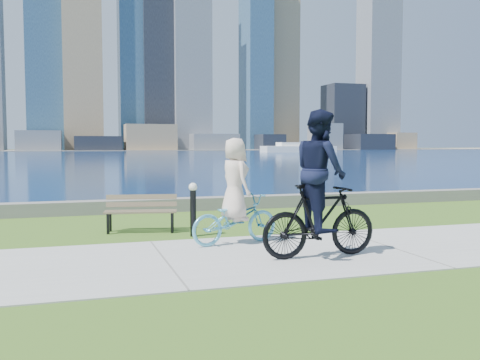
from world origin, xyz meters
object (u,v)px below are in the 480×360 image
object	(u,v)px
park_bench	(141,209)
cyclist_man	(320,196)
cyclist_woman	(235,205)
bollard_lamp	(193,206)

from	to	relation	value
park_bench	cyclist_man	xyz separation A→B (m)	(2.44, -3.50, 0.55)
park_bench	cyclist_woman	distance (m)	2.48
bollard_lamp	cyclist_woman	distance (m)	1.23
bollard_lamp	park_bench	bearing A→B (deg)	136.37
park_bench	cyclist_man	bearing A→B (deg)	-43.80
cyclist_woman	park_bench	bearing A→B (deg)	24.23
park_bench	cyclist_man	distance (m)	4.30
park_bench	cyclist_woman	xyz separation A→B (m)	(1.47, -1.98, 0.27)
cyclist_woman	bollard_lamp	bearing A→B (deg)	13.97
bollard_lamp	cyclist_man	size ratio (longest dim) A/B	0.45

